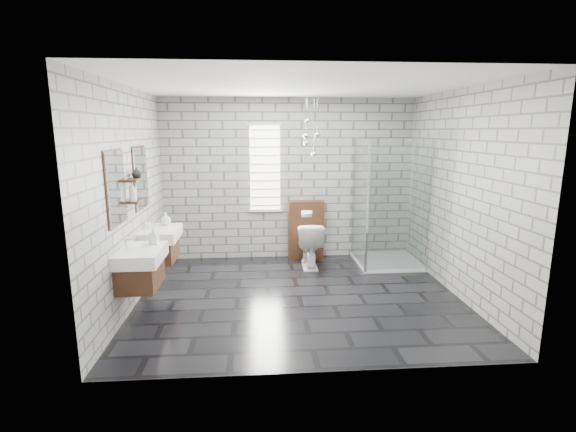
{
  "coord_description": "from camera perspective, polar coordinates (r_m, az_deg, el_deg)",
  "views": [
    {
      "loc": [
        -0.54,
        -5.21,
        2.17
      ],
      "look_at": [
        -0.12,
        0.35,
        1.02
      ],
      "focal_mm": 26.0,
      "sensor_mm": 36.0,
      "label": 1
    }
  ],
  "objects": [
    {
      "name": "cistern_panel",
      "position": [
        7.16,
        2.47,
        -1.87
      ],
      "size": [
        0.6,
        0.2,
        1.0
      ],
      "primitive_type": "cube",
      "color": "#442615",
      "rests_on": "floor"
    },
    {
      "name": "flush_plate",
      "position": [
        6.99,
        2.59,
        0.32
      ],
      "size": [
        0.18,
        0.01,
        0.12
      ],
      "primitive_type": "cube",
      "color": "silver",
      "rests_on": "cistern_panel"
    },
    {
      "name": "toilet",
      "position": [
        6.76,
        2.91,
        -3.87
      ],
      "size": [
        0.42,
        0.72,
        0.73
      ],
      "primitive_type": "imported",
      "rotation": [
        0.0,
        0.0,
        3.12
      ],
      "color": "white",
      "rests_on": "floor"
    },
    {
      "name": "window",
      "position": [
        7.02,
        -3.17,
        6.55
      ],
      "size": [
        0.56,
        0.05,
        1.48
      ],
      "color": "white",
      "rests_on": "wall_back"
    },
    {
      "name": "wall_right",
      "position": [
        5.9,
        22.45,
        2.78
      ],
      "size": [
        0.02,
        3.6,
        2.7
      ],
      "primitive_type": "cube",
      "color": "#989994",
      "rests_on": "floor"
    },
    {
      "name": "ceiling",
      "position": [
        5.27,
        1.69,
        17.52
      ],
      "size": [
        4.2,
        3.6,
        0.02
      ],
      "primitive_type": "cube",
      "color": "white",
      "rests_on": "wall_back"
    },
    {
      "name": "wall_left",
      "position": [
        5.5,
        -20.84,
        2.31
      ],
      "size": [
        0.02,
        3.6,
        2.7
      ],
      "primitive_type": "cube",
      "color": "#989994",
      "rests_on": "floor"
    },
    {
      "name": "shower_enclosure",
      "position": [
        6.92,
        13.01,
        -2.62
      ],
      "size": [
        1.0,
        1.0,
        2.03
      ],
      "color": "white",
      "rests_on": "floor"
    },
    {
      "name": "shelf_upper",
      "position": [
        5.4,
        -20.35,
        4.65
      ],
      "size": [
        0.14,
        0.3,
        0.03
      ],
      "primitive_type": "cube",
      "color": "#442615",
      "rests_on": "wall_left"
    },
    {
      "name": "wall_back",
      "position": [
        7.09,
        0.09,
        4.99
      ],
      "size": [
        4.2,
        0.02,
        2.7
      ],
      "primitive_type": "cube",
      "color": "#989994",
      "rests_on": "floor"
    },
    {
      "name": "vanity_right",
      "position": [
        6.0,
        -17.37,
        -2.53
      ],
      "size": [
        0.47,
        0.7,
        1.57
      ],
      "color": "#442615",
      "rests_on": "wall_left"
    },
    {
      "name": "vanity_left",
      "position": [
        5.06,
        -19.87,
        -5.29
      ],
      "size": [
        0.47,
        0.7,
        1.57
      ],
      "color": "#442615",
      "rests_on": "wall_left"
    },
    {
      "name": "shelf_lower",
      "position": [
        5.44,
        -20.16,
        1.93
      ],
      "size": [
        0.14,
        0.3,
        0.03
      ],
      "primitive_type": "cube",
      "color": "#442615",
      "rests_on": "wall_left"
    },
    {
      "name": "soap_bottle_c",
      "position": [
        5.3,
        -20.49,
        3.1
      ],
      "size": [
        0.11,
        0.11,
        0.23
      ],
      "primitive_type": "imported",
      "rotation": [
        0.0,
        0.0,
        0.31
      ],
      "color": "#B2B2B2",
      "rests_on": "shelf_lower"
    },
    {
      "name": "soap_bottle_a",
      "position": [
        5.17,
        -17.87,
        -2.53
      ],
      "size": [
        0.11,
        0.11,
        0.21
      ],
      "primitive_type": "imported",
      "rotation": [
        0.0,
        0.0,
        -0.15
      ],
      "color": "#B2B2B2",
      "rests_on": "vanity_left"
    },
    {
      "name": "soap_bottle_b",
      "position": [
        6.16,
        -16.4,
        -0.35
      ],
      "size": [
        0.16,
        0.16,
        0.18
      ],
      "primitive_type": "imported",
      "rotation": [
        0.0,
        0.0,
        -0.14
      ],
      "color": "#B2B2B2",
      "rests_on": "vanity_right"
    },
    {
      "name": "floor",
      "position": [
        5.67,
        1.52,
        -10.96
      ],
      "size": [
        4.2,
        3.6,
        0.02
      ],
      "primitive_type": "cube",
      "color": "black",
      "rests_on": "ground"
    },
    {
      "name": "pendant_cluster",
      "position": [
        6.64,
        3.01,
        10.74
      ],
      "size": [
        0.27,
        0.22,
        0.94
      ],
      "color": "silver",
      "rests_on": "ceiling"
    },
    {
      "name": "wall_front",
      "position": [
        3.54,
        4.62,
        -1.77
      ],
      "size": [
        4.2,
        0.02,
        2.7
      ],
      "primitive_type": "cube",
      "color": "#989994",
      "rests_on": "floor"
    },
    {
      "name": "vase",
      "position": [
        5.49,
        -20.0,
        5.61
      ],
      "size": [
        0.13,
        0.13,
        0.13
      ],
      "primitive_type": "imported",
      "rotation": [
        0.0,
        0.0,
        -0.11
      ],
      "color": "#B2B2B2",
      "rests_on": "shelf_upper"
    }
  ]
}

